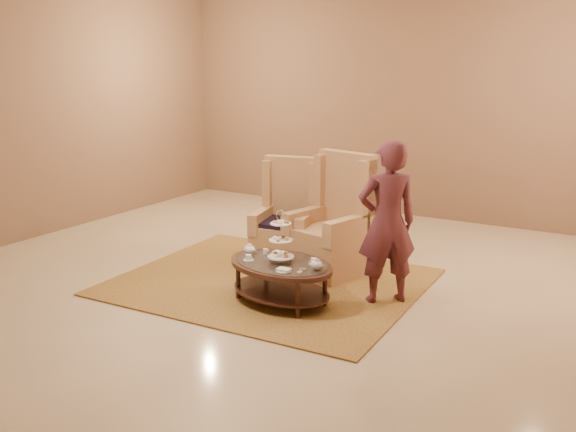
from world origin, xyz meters
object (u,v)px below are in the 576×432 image
Objects in this scene: tea_table at (281,270)px; person at (387,223)px; armchair_left at (287,228)px; armchair_right at (334,233)px.

tea_table is 1.17m from person.
person is at bearing -34.25° from armchair_left.
person is (0.89, -0.59, 0.38)m from armchair_right.
armchair_left reaches higher than tea_table.
armchair_left is at bearing -63.76° from person.
armchair_left is (-0.63, 1.19, 0.08)m from tea_table.
armchair_left is at bearing -168.62° from armchair_right.
tea_table is 1.01× the size of armchair_left.
tea_table is at bearing -74.29° from armchair_left.
armchair_right is at bearing -14.75° from armchair_left.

